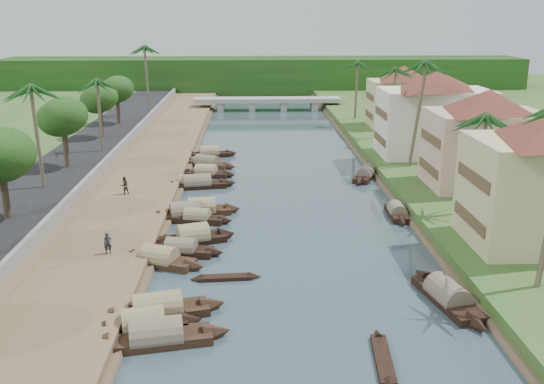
{
  "coord_description": "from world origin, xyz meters",
  "views": [
    {
      "loc": [
        -3.42,
        -44.4,
        18.01
      ],
      "look_at": [
        -1.44,
        9.64,
        2.0
      ],
      "focal_mm": 40.0,
      "sensor_mm": 36.0,
      "label": 1
    }
  ],
  "objects_px": {
    "bridge": "(268,101)",
    "sampan_0": "(156,337)",
    "person_near": "(108,243)",
    "sampan_1": "(143,325)"
  },
  "relations": [
    {
      "from": "bridge",
      "to": "person_near",
      "type": "distance_m",
      "value": 75.35
    },
    {
      "from": "bridge",
      "to": "sampan_0",
      "type": "distance_m",
      "value": 86.17
    },
    {
      "from": "bridge",
      "to": "sampan_0",
      "type": "height_order",
      "value": "bridge"
    },
    {
      "from": "sampan_1",
      "to": "person_near",
      "type": "xyz_separation_m",
      "value": [
        -4.26,
        10.26,
        1.2
      ]
    },
    {
      "from": "sampan_0",
      "to": "person_near",
      "type": "relative_size",
      "value": 5.48
    },
    {
      "from": "sampan_0",
      "to": "person_near",
      "type": "bearing_deg",
      "value": 103.73
    },
    {
      "from": "sampan_0",
      "to": "person_near",
      "type": "distance_m",
      "value": 12.85
    },
    {
      "from": "bridge",
      "to": "sampan_0",
      "type": "relative_size",
      "value": 3.15
    },
    {
      "from": "sampan_1",
      "to": "person_near",
      "type": "relative_size",
      "value": 4.54
    },
    {
      "from": "sampan_1",
      "to": "person_near",
      "type": "distance_m",
      "value": 11.17
    }
  ]
}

